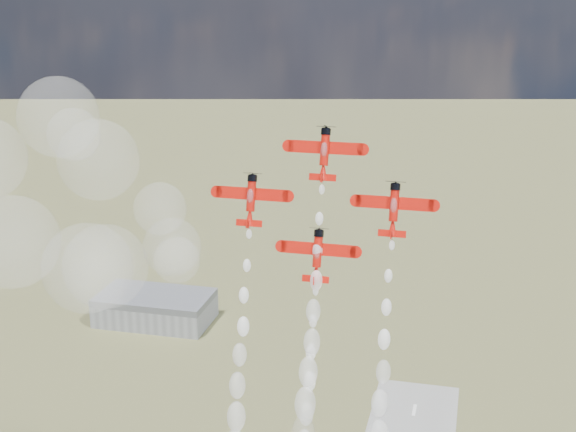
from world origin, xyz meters
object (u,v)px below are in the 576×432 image
at_px(plane_left, 251,199).
at_px(plane_lead, 324,153).
at_px(hangar, 155,308).
at_px(plane_right, 394,208).
at_px(plane_slot, 317,254).

bearing_deg(plane_left, plane_lead, 11.54).
bearing_deg(plane_lead, hangar, 122.54).
distance_m(plane_left, plane_right, 25.68).
height_order(plane_lead, plane_slot, plane_lead).
xyz_separation_m(hangar, plane_lead, (109.71, -171.95, 112.98)).
xyz_separation_m(plane_lead, plane_left, (-12.84, -2.62, -8.60)).
xyz_separation_m(hangar, plane_right, (122.55, -174.57, 104.39)).
bearing_deg(plane_slot, plane_right, 11.54).
height_order(plane_left, plane_right, same).
bearing_deg(plane_slot, plane_lead, 90.00).
bearing_deg(plane_lead, plane_left, -168.46).
bearing_deg(hangar, plane_left, -60.97).
height_order(plane_right, plane_slot, plane_right).
bearing_deg(plane_right, hangar, 125.07).
height_order(hangar, plane_lead, plane_lead).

